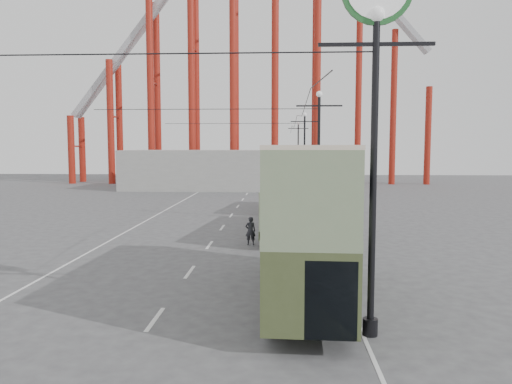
# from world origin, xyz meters

# --- Properties ---
(ground) EXTENTS (160.00, 160.00, 0.00)m
(ground) POSITION_xyz_m (0.00, 0.00, 0.00)
(ground) COLOR #464649
(ground) RESTS_ON ground
(road_markings) EXTENTS (12.52, 120.00, 0.01)m
(road_markings) POSITION_xyz_m (-0.86, 19.70, 0.01)
(road_markings) COLOR silver
(road_markings) RESTS_ON ground
(lamp_post_near) EXTENTS (3.20, 0.44, 10.80)m
(lamp_post_near) POSITION_xyz_m (5.60, -3.00, 7.86)
(lamp_post_near) COLOR black
(lamp_post_near) RESTS_ON ground
(lamp_post_mid) EXTENTS (3.20, 0.44, 9.32)m
(lamp_post_mid) POSITION_xyz_m (5.60, 18.00, 4.68)
(lamp_post_mid) COLOR black
(lamp_post_mid) RESTS_ON ground
(lamp_post_far) EXTENTS (3.20, 0.44, 9.32)m
(lamp_post_far) POSITION_xyz_m (5.60, 40.00, 4.68)
(lamp_post_far) COLOR black
(lamp_post_far) RESTS_ON ground
(lamp_post_distant) EXTENTS (3.20, 0.44, 9.32)m
(lamp_post_distant) POSITION_xyz_m (5.60, 62.00, 4.68)
(lamp_post_distant) COLOR black
(lamp_post_distant) RESTS_ON ground
(roller_coaster) EXTENTS (52.95, 5.00, 55.48)m
(roller_coaster) POSITION_xyz_m (-2.49, 56.89, 22.92)
(roller_coaster) COLOR maroon
(roller_coaster) RESTS_ON ground
(fairground_shed) EXTENTS (22.00, 10.00, 5.00)m
(fairground_shed) POSITION_xyz_m (-6.00, 47.00, 2.50)
(fairground_shed) COLOR gray
(fairground_shed) RESTS_ON ground
(double_decker_bus) EXTENTS (2.97, 10.37, 5.52)m
(double_decker_bus) POSITION_xyz_m (3.94, 0.25, 3.09)
(double_decker_bus) COLOR #3D4726
(double_decker_bus) RESTS_ON ground
(single_decker_green) EXTENTS (3.87, 11.25, 3.11)m
(single_decker_green) POSITION_xyz_m (3.75, 13.68, 1.76)
(single_decker_green) COLOR gray
(single_decker_green) RESTS_ON ground
(single_decker_cream) EXTENTS (3.42, 9.09, 2.76)m
(single_decker_cream) POSITION_xyz_m (3.44, 25.33, 1.55)
(single_decker_cream) COLOR beige
(single_decker_cream) RESTS_ON ground
(pedestrian) EXTENTS (0.64, 0.48, 1.59)m
(pedestrian) POSITION_xyz_m (1.28, 10.17, 0.80)
(pedestrian) COLOR black
(pedestrian) RESTS_ON ground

